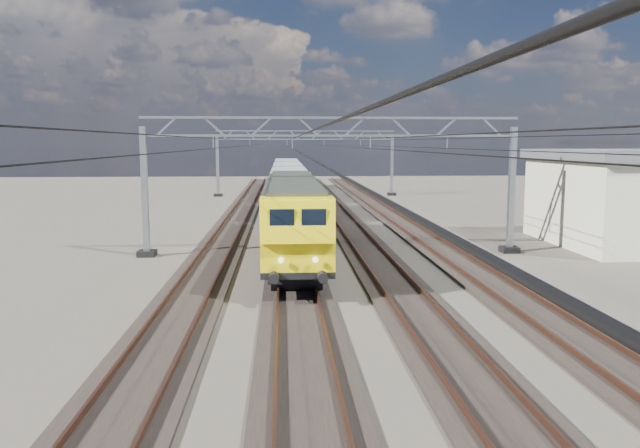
{
  "coord_description": "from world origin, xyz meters",
  "views": [
    {
      "loc": [
        -2.52,
        -28.0,
        5.79
      ],
      "look_at": [
        -0.96,
        -2.1,
        2.4
      ],
      "focal_mm": 35.0,
      "sensor_mm": 36.0,
      "label": 1
    }
  ],
  "objects": [
    {
      "name": "track_inner_east",
      "position": [
        2.0,
        0.0,
        0.07
      ],
      "size": [
        2.6,
        140.0,
        0.3
      ],
      "color": "black",
      "rests_on": "ground"
    },
    {
      "name": "track_outer_west",
      "position": [
        -6.0,
        0.0,
        0.07
      ],
      "size": [
        2.6,
        140.0,
        0.3
      ],
      "color": "black",
      "rests_on": "ground"
    },
    {
      "name": "locomotive",
      "position": [
        -2.0,
        3.5,
        2.33
      ],
      "size": [
        2.76,
        21.1,
        3.62
      ],
      "color": "black",
      "rests_on": "ground"
    },
    {
      "name": "hopper_wagon_mid",
      "position": [
        -2.0,
        35.4,
        2.23
      ],
      "size": [
        3.38,
        13.0,
        3.25
      ],
      "color": "black",
      "rests_on": "ground"
    },
    {
      "name": "overhead_wires",
      "position": [
        0.0,
        8.0,
        5.75
      ],
      "size": [
        12.03,
        140.0,
        0.53
      ],
      "color": "black",
      "rests_on": "ground"
    },
    {
      "name": "hopper_wagon_lead",
      "position": [
        -2.0,
        21.2,
        2.23
      ],
      "size": [
        3.38,
        13.0,
        3.25
      ],
      "color": "black",
      "rests_on": "ground"
    },
    {
      "name": "track_outer_east",
      "position": [
        6.0,
        0.0,
        0.07
      ],
      "size": [
        2.6,
        140.0,
        0.3
      ],
      "color": "black",
      "rests_on": "ground"
    },
    {
      "name": "catenary_gantry_far",
      "position": [
        0.0,
        40.0,
        3.91
      ],
      "size": [
        19.9,
        0.9,
        7.11
      ],
      "color": "#91999E",
      "rests_on": "ground"
    },
    {
      "name": "hopper_wagon_third",
      "position": [
        -2.0,
        49.6,
        2.23
      ],
      "size": [
        3.38,
        13.0,
        3.25
      ],
      "color": "black",
      "rests_on": "ground"
    },
    {
      "name": "track_loco",
      "position": [
        -2.0,
        0.0,
        0.07
      ],
      "size": [
        2.6,
        140.0,
        0.3
      ],
      "color": "black",
      "rests_on": "ground"
    },
    {
      "name": "ground",
      "position": [
        0.0,
        0.0,
        0.0
      ],
      "size": [
        160.0,
        160.0,
        0.0
      ],
      "primitive_type": "plane",
      "color": "#29241F",
      "rests_on": "ground"
    },
    {
      "name": "catenary_gantry_mid",
      "position": [
        0.0,
        4.0,
        3.91
      ],
      "size": [
        19.9,
        0.9,
        7.11
      ],
      "color": "#91999E",
      "rests_on": "ground"
    }
  ]
}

